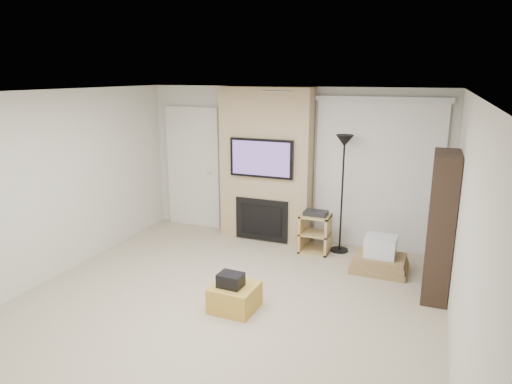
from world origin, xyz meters
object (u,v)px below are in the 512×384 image
at_px(floor_lamp, 344,161).
at_px(bookshelf, 441,226).
at_px(av_stand, 315,231).
at_px(box_stack, 380,258).
at_px(ottoman, 235,297).

xyz_separation_m(floor_lamp, bookshelf, (1.40, -0.99, -0.54)).
bearing_deg(bookshelf, av_stand, 155.07).
xyz_separation_m(av_stand, box_stack, (1.03, -0.37, -0.15)).
height_order(av_stand, bookshelf, bookshelf).
height_order(ottoman, floor_lamp, floor_lamp).
bearing_deg(ottoman, box_stack, 49.93).
xyz_separation_m(floor_lamp, av_stand, (-0.36, -0.17, -1.09)).
xyz_separation_m(ottoman, av_stand, (0.43, 2.10, 0.20)).
relative_size(floor_lamp, av_stand, 2.76).
bearing_deg(av_stand, ottoman, -101.47).
bearing_deg(floor_lamp, bookshelf, -35.20).
bearing_deg(bookshelf, ottoman, -149.56).
xyz_separation_m(ottoman, floor_lamp, (0.78, 2.27, 1.29)).
bearing_deg(floor_lamp, box_stack, -38.74).
bearing_deg(floor_lamp, ottoman, -109.02).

